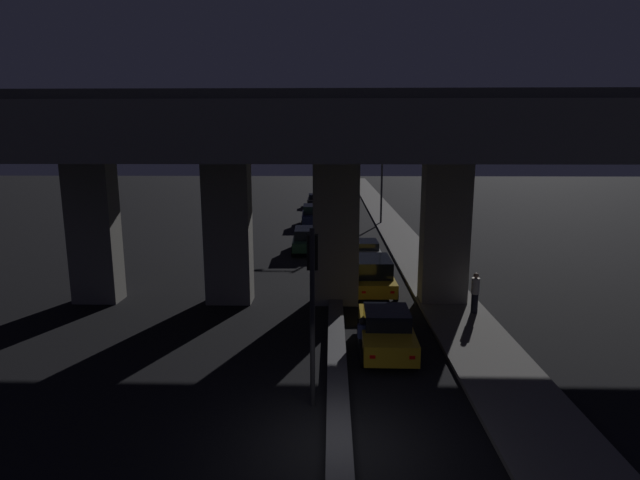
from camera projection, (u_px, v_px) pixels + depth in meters
The scene contains 14 objects.
ground_plane at pixel (339, 449), 12.07m from camera, with size 200.00×200.00×0.00m, color black.
median_divider at pixel (334, 220), 46.38m from camera, with size 0.63×126.00×0.33m, color #4C4C51.
sidewalk_right at pixel (399, 235), 39.41m from camera, with size 2.79×126.00×0.15m, color #5B5956.
elevated_overpass at pixel (331, 143), 21.77m from camera, with size 29.99×11.62×9.57m.
traffic_light_left_of_median at pixel (312, 287), 13.50m from camera, with size 0.30×0.49×5.07m.
street_lamp at pixel (378, 170), 44.43m from camera, with size 2.60×0.32×8.30m.
car_taxi_yellow_lead at pixel (386, 330), 17.66m from camera, with size 1.97×4.34×1.55m.
car_taxi_yellow_second at pixel (373, 275), 24.46m from camera, with size 2.08×4.32×1.76m.
car_silver_third at pixel (365, 251), 30.33m from camera, with size 1.90×4.07×1.47m.
car_dark_green_lead_oncoming at pixel (307, 239), 33.74m from camera, with size 2.15×4.41×1.62m.
car_dark_blue_second_oncoming at pixel (312, 215), 44.61m from camera, with size 2.02×4.58×1.82m.
car_black_third_oncoming at pixel (315, 200), 57.51m from camera, with size 1.99×4.28×1.45m.
motorcycle_black_filtering_near at pixel (362, 340), 17.24m from camera, with size 0.32×1.77×1.38m.
pedestrian_on_sidewalk at pixel (475, 293), 21.15m from camera, with size 0.34×0.34×1.75m.
Camera 1 is at (-0.21, -10.88, 7.29)m, focal length 28.00 mm.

